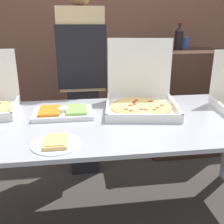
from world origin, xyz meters
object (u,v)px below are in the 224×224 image
(paper_plate_front_center, at_px, (56,143))
(soda_bottle, at_px, (179,38))
(person_server_vest, at_px, (82,72))
(veggie_tray, at_px, (63,112))
(soda_can_silver, at_px, (169,47))
(pizza_box_far_right, at_px, (141,97))
(soda_can_colored, at_px, (186,43))

(paper_plate_front_center, xyz_separation_m, soda_bottle, (1.22, 1.48, 0.42))
(paper_plate_front_center, bearing_deg, person_server_vest, 80.96)
(veggie_tray, distance_m, soda_can_silver, 1.30)
(soda_bottle, bearing_deg, veggie_tray, -138.88)
(veggie_tray, relative_size, soda_bottle, 1.39)
(veggie_tray, bearing_deg, pizza_box_far_right, 8.69)
(soda_can_silver, bearing_deg, soda_can_colored, 49.60)
(veggie_tray, bearing_deg, paper_plate_front_center, -93.18)
(veggie_tray, xyz_separation_m, soda_can_silver, (0.99, 0.77, 0.35))
(veggie_tray, bearing_deg, person_server_vest, 77.20)
(person_server_vest, bearing_deg, pizza_box_far_right, 124.64)
(soda_can_silver, height_order, person_server_vest, person_server_vest)
(veggie_tray, xyz_separation_m, soda_can_colored, (1.34, 1.18, 0.35))
(paper_plate_front_center, bearing_deg, pizza_box_far_right, 42.16)
(pizza_box_far_right, xyz_separation_m, soda_bottle, (0.64, 0.96, 0.35))
(soda_can_silver, xyz_separation_m, person_server_vest, (-0.84, -0.10, -0.21))
(paper_plate_front_center, xyz_separation_m, veggie_tray, (0.02, 0.44, 0.01))
(soda_bottle, bearing_deg, pizza_box_far_right, -123.70)
(soda_bottle, relative_size, soda_can_silver, 2.29)
(soda_bottle, height_order, soda_can_silver, soda_bottle)
(soda_bottle, bearing_deg, soda_can_colored, 43.38)
(pizza_box_far_right, relative_size, soda_can_colored, 4.66)
(pizza_box_far_right, height_order, soda_can_colored, pizza_box_far_right)
(soda_can_colored, relative_size, person_server_vest, 0.07)
(pizza_box_far_right, distance_m, person_server_vest, 0.72)
(pizza_box_far_right, height_order, soda_bottle, soda_bottle)
(paper_plate_front_center, distance_m, person_server_vest, 1.13)
(veggie_tray, xyz_separation_m, soda_bottle, (1.20, 1.04, 0.41))
(pizza_box_far_right, xyz_separation_m, person_server_vest, (-0.40, 0.58, 0.08))
(soda_can_silver, bearing_deg, paper_plate_front_center, -129.96)
(soda_can_colored, bearing_deg, soda_can_silver, -130.40)
(paper_plate_front_center, bearing_deg, veggie_tray, 86.82)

